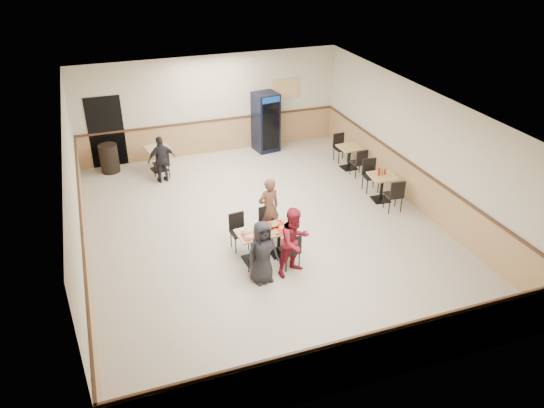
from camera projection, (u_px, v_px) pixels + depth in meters
name	position (u px, v px, depth m)	size (l,w,h in m)	color
ground	(265.00, 229.00, 12.50)	(10.00, 10.00, 0.00)	beige
room_shell	(295.00, 156.00, 14.85)	(10.00, 10.00, 10.00)	silver
main_table	(266.00, 239.00, 11.30)	(1.28, 0.71, 0.66)	black
main_chairs	(264.00, 240.00, 11.29)	(1.21, 1.53, 0.84)	black
diner_woman_left	(262.00, 252.00, 10.44)	(0.66, 0.43, 1.35)	black
diner_woman_right	(295.00, 241.00, 10.66)	(0.72, 0.56, 1.49)	maroon
diner_man_opposite	(269.00, 208.00, 11.90)	(0.53, 0.35, 1.46)	brown
lone_diner	(162.00, 159.00, 14.47)	(0.77, 0.32, 1.32)	black
tabletop_clutter	(267.00, 230.00, 11.14)	(1.09, 0.59, 0.12)	#B8160C
side_table_near	(382.00, 184.00, 13.57)	(0.72, 0.72, 0.71)	black
side_table_near_chair_south	(393.00, 194.00, 13.11)	(0.41, 0.41, 0.89)	black
side_table_near_chair_north	(371.00, 176.00, 14.05)	(0.41, 0.41, 0.89)	black
side_table_far	(349.00, 154.00, 15.32)	(0.67, 0.67, 0.68)	black
side_table_far_chair_south	(358.00, 162.00, 14.89)	(0.40, 0.40, 0.86)	black
side_table_far_chair_north	(341.00, 148.00, 15.78)	(0.40, 0.40, 0.86)	black
condiment_caddy	(381.00, 172.00, 13.45)	(0.23, 0.06, 0.20)	#A7130B
back_table	(158.00, 155.00, 15.22)	(0.76, 0.76, 0.70)	black
back_table_chair_lone	(161.00, 163.00, 14.76)	(0.41, 0.41, 0.89)	black
pepsi_cooler	(266.00, 122.00, 16.34)	(0.79, 0.79, 1.83)	black
trash_bin	(109.00, 158.00, 15.14)	(0.53, 0.53, 0.83)	black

